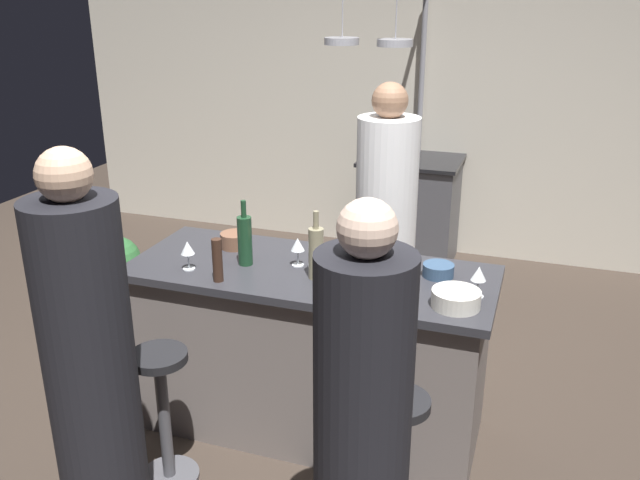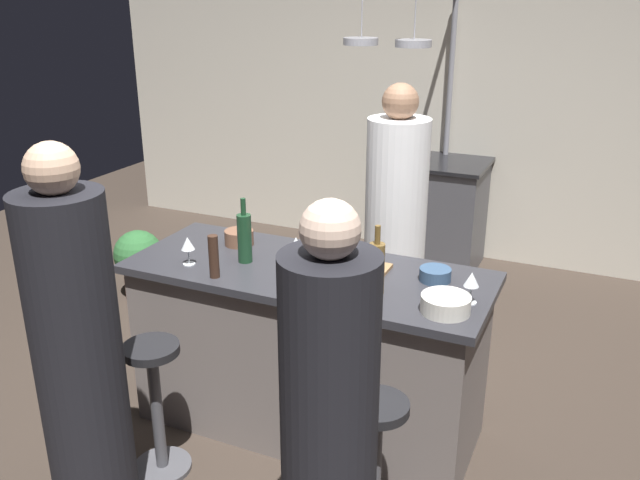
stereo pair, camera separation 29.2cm
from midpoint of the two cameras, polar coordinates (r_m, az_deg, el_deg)
name	(u,v)px [view 2 (the right image)]	position (r m, az deg, el deg)	size (l,w,h in m)	color
ground_plane	(309,423)	(3.73, 1.34, -15.32)	(9.00, 9.00, 0.00)	#382D26
back_wall	(453,102)	(5.83, 12.68, 11.33)	(6.40, 0.16, 2.60)	beige
kitchen_island	(308,349)	(3.49, 1.40, -9.29)	(1.80, 0.72, 0.90)	slate
stove_range	(434,213)	(5.64, 11.15, 2.22)	(0.80, 0.64, 0.89)	#47474C
chef	(395,240)	(4.02, 8.43, 0.00)	(0.36, 0.36, 1.71)	white
bar_stool_left	(156,403)	(3.28, -11.20, -13.45)	(0.28, 0.28, 0.68)	#4C4C51
guest_left	(79,360)	(2.89, -17.03, -9.73)	(0.35, 0.35, 1.68)	black
bar_stool_right	(375,466)	(2.89, 7.70, -18.56)	(0.28, 0.28, 0.68)	#4C4C51
guest_right	(329,437)	(2.41, 4.38, -16.41)	(0.34, 0.34, 1.60)	black
overhead_pot_rack	(421,75)	(5.01, 10.29, 13.59)	(0.58, 1.41, 2.17)	gray
potted_plant	(139,260)	(5.13, -13.56, -1.65)	(0.36, 0.36, 0.52)	brown
cutting_board	(355,268)	(3.29, 5.51, -2.43)	(0.32, 0.22, 0.02)	#997047
pepper_mill	(214,257)	(3.18, -6.42, -1.45)	(0.05, 0.05, 0.21)	#382319
wine_bottle_green	(244,237)	(3.34, -3.94, 0.21)	(0.07, 0.07, 0.33)	#193D23
wine_bottle_amber	(377,267)	(3.01, 7.60, -2.35)	(0.07, 0.07, 0.32)	brown
wine_bottle_white	(311,252)	(3.14, 1.91, -1.06)	(0.07, 0.07, 0.33)	gray
wine_glass_near_right_guest	(296,245)	(3.30, 0.48, -0.47)	(0.07, 0.07, 0.15)	silver
wine_glass_by_chef	(471,281)	(3.01, 15.47, -3.42)	(0.07, 0.07, 0.15)	silver
wine_glass_near_left_guest	(188,245)	(3.34, -8.72, -0.45)	(0.07, 0.07, 0.15)	silver
mixing_bowl_wooden	(239,237)	(3.60, -4.58, 0.18)	(0.16, 0.16, 0.08)	brown
mixing_bowl_blue	(435,274)	(3.22, 12.32, -2.92)	(0.15, 0.15, 0.06)	#334C6B
mixing_bowl_ceramic	(446,304)	(2.93, 13.45, -5.36)	(0.21, 0.21, 0.08)	silver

